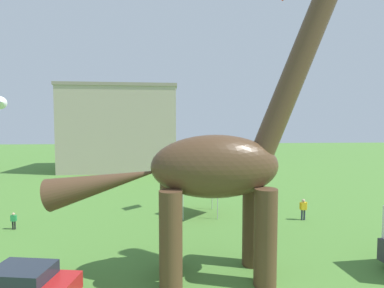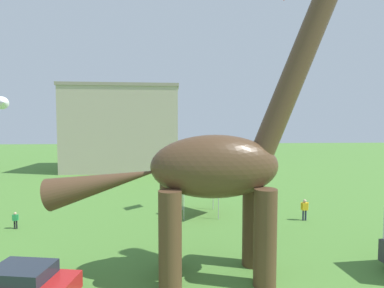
# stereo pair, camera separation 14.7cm
# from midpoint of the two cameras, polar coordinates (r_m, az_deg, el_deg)

# --- Properties ---
(dinosaur_sculpture) EXTENTS (14.09, 2.98, 14.72)m
(dinosaur_sculpture) POSITION_cam_midpoint_polar(r_m,az_deg,el_deg) (13.28, 4.14, -4.56)
(dinosaur_sculpture) COLOR #513823
(dinosaur_sculpture) RESTS_ON ground_plane
(parked_sedan_left) EXTENTS (4.45, 2.48, 1.55)m
(parked_sedan_left) POSITION_cam_midpoint_polar(r_m,az_deg,el_deg) (14.44, -31.45, -23.21)
(parked_sedan_left) COLOR red
(parked_sedan_left) RESTS_ON ground_plane
(person_near_flyer) EXTENTS (0.45, 0.20, 1.19)m
(person_near_flyer) POSITION_cam_midpoint_polar(r_m,az_deg,el_deg) (23.97, -32.63, -12.75)
(person_near_flyer) COLOR black
(person_near_flyer) RESTS_ON ground_plane
(person_watching_child) EXTENTS (0.61, 0.27, 1.64)m
(person_watching_child) POSITION_cam_midpoint_polar(r_m,az_deg,el_deg) (23.81, 21.50, -11.89)
(person_watching_child) COLOR #2D3347
(person_watching_child) RESTS_ON ground_plane
(person_far_spectator) EXTENTS (0.58, 0.25, 1.54)m
(person_far_spectator) POSITION_cam_midpoint_polar(r_m,az_deg,el_deg) (20.84, 15.06, -14.14)
(person_far_spectator) COLOR #2D3347
(person_far_spectator) RESTS_ON ground_plane
(festival_canopy_tent) EXTENTS (3.15, 3.15, 3.00)m
(festival_canopy_tent) POSITION_cam_midpoint_polar(r_m,az_deg,el_deg) (23.26, 1.15, -8.09)
(festival_canopy_tent) COLOR #B2B2B7
(festival_canopy_tent) RESTS_ON ground_plane
(background_building_block) EXTENTS (18.46, 12.83, 13.99)m
(background_building_block) POSITION_cam_midpoint_polar(r_m,az_deg,el_deg) (50.29, -13.96, 3.06)
(background_building_block) COLOR #B7A893
(background_building_block) RESTS_ON ground_plane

